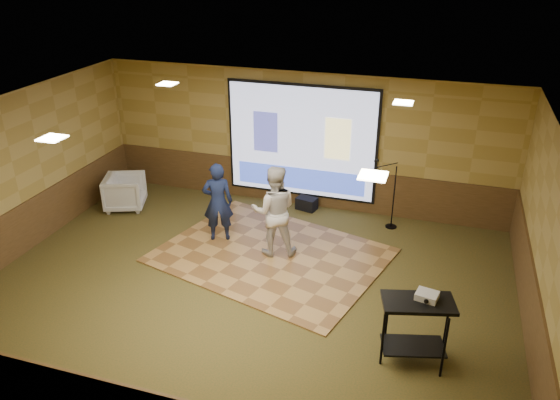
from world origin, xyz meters
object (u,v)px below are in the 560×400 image
(dance_floor, at_px, (271,255))
(mic_stand, at_px, (390,205))
(projector_screen, at_px, (301,143))
(duffel_bag, at_px, (307,203))
(player_left, at_px, (218,202))
(av_table, at_px, (416,319))
(player_right, at_px, (274,211))
(projector, at_px, (427,296))
(banquet_chair, at_px, (125,192))

(dance_floor, distance_m, mic_stand, 2.75)
(projector_screen, relative_size, duffel_bag, 7.62)
(player_left, xyz_separation_m, av_table, (3.99, -2.40, -0.10))
(projector_screen, relative_size, av_table, 3.24)
(player_right, relative_size, mic_stand, 1.20)
(player_left, xyz_separation_m, player_right, (1.21, -0.19, 0.08))
(projector, bearing_deg, banquet_chair, 166.89)
(dance_floor, height_order, player_left, player_left)
(dance_floor, xyz_separation_m, mic_stand, (1.98, 1.86, 0.48))
(dance_floor, bearing_deg, player_left, 166.02)
(projector_screen, xyz_separation_m, projector, (2.98, -4.35, -0.40))
(projector_screen, height_order, player_left, projector_screen)
(av_table, height_order, banquet_chair, av_table)
(banquet_chair, bearing_deg, mic_stand, -102.07)
(player_right, height_order, av_table, player_right)
(player_right, relative_size, duffel_bag, 4.05)
(duffel_bag, bearing_deg, player_right, -92.60)
(av_table, distance_m, mic_stand, 4.06)
(dance_floor, xyz_separation_m, projector, (2.91, -2.02, 1.06))
(av_table, bearing_deg, duffel_bag, 122.23)
(mic_stand, bearing_deg, player_right, -129.00)
(banquet_chair, bearing_deg, player_right, -123.97)
(projector_screen, distance_m, av_table, 5.35)
(av_table, xyz_separation_m, banquet_chair, (-6.55, 3.11, -0.34))
(duffel_bag, bearing_deg, projector_screen, 137.25)
(projector_screen, xyz_separation_m, banquet_chair, (-3.66, -1.33, -1.09))
(dance_floor, bearing_deg, banquet_chair, 164.99)
(projector_screen, xyz_separation_m, dance_floor, (0.07, -2.33, -1.46))
(projector, distance_m, mic_stand, 4.03)
(av_table, bearing_deg, player_left, 148.93)
(banquet_chair, distance_m, duffel_bag, 4.04)
(player_left, distance_m, projector, 4.70)
(banquet_chair, relative_size, duffel_bag, 1.93)
(mic_stand, xyz_separation_m, banquet_chair, (-5.71, -0.85, -0.11))
(av_table, height_order, duffel_bag, av_table)
(player_left, height_order, mic_stand, player_left)
(mic_stand, bearing_deg, av_table, -69.22)
(projector_screen, bearing_deg, player_left, -118.45)
(av_table, relative_size, mic_stand, 0.69)
(projector, distance_m, duffel_bag, 5.10)
(mic_stand, relative_size, banquet_chair, 1.75)
(mic_stand, xyz_separation_m, duffel_bag, (-1.85, 0.29, -0.36))
(mic_stand, bearing_deg, player_left, -144.73)
(player_left, bearing_deg, duffel_bag, -147.90)
(projector, xyz_separation_m, banquet_chair, (-6.64, 3.03, -0.69))
(dance_floor, xyz_separation_m, banquet_chair, (-3.74, 1.00, 0.37))
(player_left, xyz_separation_m, mic_stand, (3.15, 1.56, -0.34))
(dance_floor, distance_m, player_left, 1.46)
(player_left, relative_size, mic_stand, 1.09)
(player_right, xyz_separation_m, banquet_chair, (-3.77, 0.90, -0.53))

